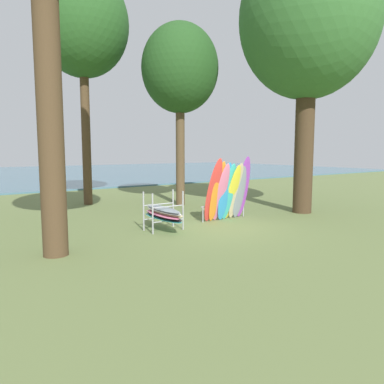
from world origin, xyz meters
The scene contains 7 objects.
ground_plane centered at (0.00, 0.00, 0.00)m, with size 80.00×80.00×0.00m, color olive.
lake_water centered at (0.00, 31.78, 0.05)m, with size 80.00×36.00×0.10m, color #477084.
tree_foreground_right centered at (4.95, 0.33, 7.55)m, with size 5.38×5.38×10.73m.
tree_mid_behind centered at (-1.51, 7.57, 8.13)m, with size 4.13×4.13×10.57m.
tree_far_left_back centered at (2.01, 4.98, 6.16)m, with size 3.47×3.47×8.22m.
leaning_board_pile centered at (1.36, 0.76, 1.06)m, with size 2.17×0.87×2.33m.
board_storage_rack centered at (-1.42, 0.69, 0.55)m, with size 1.15×2.13×1.25m.
Camera 1 is at (-7.19, -9.26, 2.55)m, focal length 34.12 mm.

